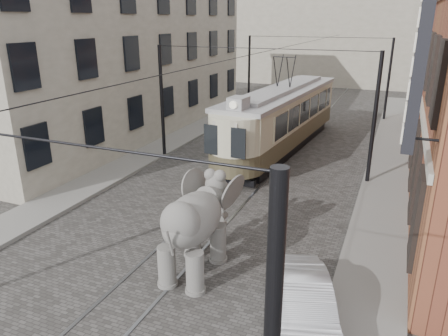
% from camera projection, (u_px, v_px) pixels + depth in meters
% --- Properties ---
extents(ground, '(120.00, 120.00, 0.00)m').
position_uv_depth(ground, '(212.00, 217.00, 16.36)').
color(ground, '#494643').
extents(tram_rails, '(1.54, 80.00, 0.02)m').
position_uv_depth(tram_rails, '(212.00, 217.00, 16.36)').
color(tram_rails, slate).
rests_on(tram_rails, ground).
extents(sidewalk_right, '(2.00, 60.00, 0.15)m').
position_uv_depth(sidewalk_right, '(376.00, 246.00, 14.16)').
color(sidewalk_right, slate).
rests_on(sidewalk_right, ground).
extents(sidewalk_left, '(2.00, 60.00, 0.15)m').
position_uv_depth(sidewalk_left, '(78.00, 191.00, 18.69)').
color(sidewalk_left, slate).
rests_on(sidewalk_left, ground).
extents(stucco_building, '(7.00, 24.00, 10.00)m').
position_uv_depth(stucco_building, '(120.00, 56.00, 27.39)').
color(stucco_building, gray).
rests_on(stucco_building, ground).
extents(distant_block, '(28.00, 10.00, 14.00)m').
position_uv_depth(distant_block, '(353.00, 21.00, 48.85)').
color(distant_block, gray).
rests_on(distant_block, ground).
extents(catenary, '(11.00, 30.20, 6.00)m').
position_uv_depth(catenary, '(251.00, 115.00, 19.79)').
color(catenary, black).
rests_on(catenary, ground).
extents(tram, '(3.81, 13.57, 5.31)m').
position_uv_depth(tram, '(283.00, 104.00, 24.15)').
color(tram, beige).
rests_on(tram, ground).
extents(elephant, '(2.61, 4.57, 2.75)m').
position_uv_depth(elephant, '(193.00, 231.00, 12.38)').
color(elephant, '#625F5B').
rests_on(elephant, ground).
extents(parked_car, '(2.79, 4.32, 1.34)m').
position_uv_depth(parked_car, '(301.00, 308.00, 10.18)').
color(parked_car, '#ADADB2').
rests_on(parked_car, ground).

